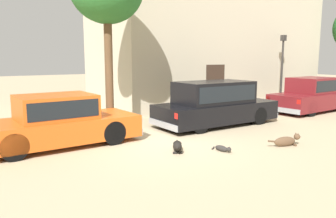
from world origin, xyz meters
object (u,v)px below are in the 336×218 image
Objects in this scene: stray_dog_spotted at (177,146)px; parked_sedan_second at (215,103)px; stray_cat at (223,149)px; parked_sedan_third at (312,95)px; street_lamp at (282,60)px; parked_sedan_nearest at (58,121)px; stray_dog_tan at (287,141)px.

parked_sedan_second is at bearing 157.50° from stray_dog_spotted.
stray_dog_spotted is 1.34× the size of stray_cat.
parked_sedan_second is 5.77m from parked_sedan_third.
parked_sedan_nearest is at bearing -170.80° from street_lamp.
parked_sedan_third reaches higher than stray_cat.
parked_sedan_third is 6.78× the size of stray_cat.
stray_cat is (0.98, -0.65, -0.07)m from stray_dog_spotted.
parked_sedan_second is at bearing -161.41° from street_lamp.
parked_sedan_nearest is 6.69× the size of stray_cat.
stray_dog_tan reaches higher than stray_dog_spotted.
parked_sedan_second is at bearing 177.28° from parked_sedan_third.
stray_dog_tan is 1.54× the size of stray_cat.
street_lamp reaches higher than parked_sedan_second.
parked_sedan_third is (5.77, -0.00, -0.07)m from parked_sedan_second.
stray_dog_spotted is at bearing -169.42° from parked_sedan_third.
parked_sedan_third reaches higher than parked_sedan_nearest.
stray_dog_tan is at bearing -154.00° from parked_sedan_third.
stray_dog_tan is (-6.04, -3.31, -0.60)m from parked_sedan_third.
parked_sedan_nearest reaches higher than stray_dog_spotted.
parked_sedan_second reaches higher than stray_cat.
stray_cat is at bearing -149.94° from street_lamp.
stray_dog_spotted is 0.87× the size of stray_dog_tan.
stray_dog_spotted is 1.18m from stray_cat.
street_lamp reaches higher than stray_dog_tan.
parked_sedan_second is 7.00× the size of stray_cat.
street_lamp is at bearing 74.06° from parked_sedan_third.
stray_dog_tan is (2.83, -1.21, 0.00)m from stray_dog_spotted.
parked_sedan_nearest reaches higher than stray_cat.
parked_sedan_third is at bearing -3.12° from parked_sedan_nearest.
parked_sedan_third is 4.40× the size of stray_dog_tan.
stray_dog_tan is (-0.27, -3.31, -0.67)m from parked_sedan_second.
stray_cat is (-1.85, 0.56, -0.07)m from stray_dog_tan.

